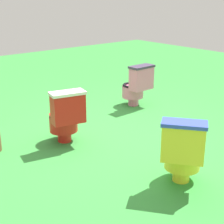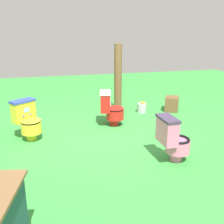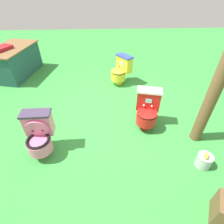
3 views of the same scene
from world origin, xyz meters
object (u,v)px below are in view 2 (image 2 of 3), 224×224
lemon_bucket (142,108)px  wooden_post (118,79)px  toilet_red (111,108)px  small_crate (172,104)px  toilet_pink (173,139)px  toilet_yellow (28,120)px

lemon_bucket → wooden_post: bearing=-12.9°
toilet_red → small_crate: size_ratio=2.05×
toilet_red → toilet_pink: (-0.54, 1.78, 0.00)m
toilet_yellow → toilet_red: (-1.64, -0.34, 0.00)m
toilet_red → toilet_yellow: bearing=-65.9°
small_crate → lemon_bucket: 0.76m
toilet_yellow → toilet_red: same height
wooden_post → lemon_bucket: wooden_post is taller
lemon_bucket → small_crate: bearing=175.5°
toilet_yellow → toilet_red: 1.68m
toilet_red → small_crate: 1.82m
toilet_yellow → wooden_post: 2.37m
wooden_post → lemon_bucket: size_ratio=5.91×
toilet_red → toilet_pink: size_ratio=1.00×
toilet_yellow → wooden_post: bearing=173.0°
toilet_yellow → toilet_pink: bearing=109.5°
lemon_bucket → toilet_red: bearing=36.4°
lemon_bucket → toilet_yellow: bearing=21.7°
wooden_post → small_crate: bearing=171.8°
toilet_pink → toilet_red: bearing=-164.4°
toilet_red → wooden_post: (-0.38, -0.83, 0.45)m
wooden_post → small_crate: 1.48m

